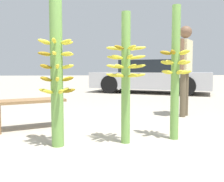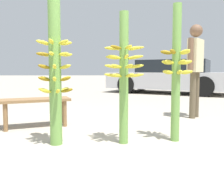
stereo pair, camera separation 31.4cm
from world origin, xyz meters
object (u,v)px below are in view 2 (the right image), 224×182
object	(u,v)px
banana_stalk_center	(124,74)
market_bench	(35,104)
banana_stalk_left	(55,70)
banana_stalk_right	(176,71)
parked_car	(170,77)
vendor_person	(195,62)

from	to	relation	value
banana_stalk_center	market_bench	bearing A→B (deg)	144.86
banana_stalk_left	banana_stalk_right	xyz separation A→B (m)	(1.42, 0.10, -0.01)
banana_stalk_left	parked_car	xyz separation A→B (m)	(3.06, 6.45, -0.25)
parked_car	market_bench	bearing A→B (deg)	176.32
vendor_person	banana_stalk_left	bearing A→B (deg)	165.89
banana_stalk_center	market_bench	distance (m)	1.62
banana_stalk_right	market_bench	xyz separation A→B (m)	(-1.90, 0.81, -0.50)
banana_stalk_right	banana_stalk_center	bearing A→B (deg)	-172.62
banana_stalk_left	vendor_person	world-z (taller)	banana_stalk_left
vendor_person	market_bench	xyz separation A→B (m)	(-2.68, -0.67, -0.66)
banana_stalk_left	market_bench	size ratio (longest dim) A/B	1.57
market_bench	banana_stalk_center	bearing A→B (deg)	-55.33
banana_stalk_right	market_bench	bearing A→B (deg)	156.93
banana_stalk_right	market_bench	world-z (taller)	banana_stalk_right
banana_stalk_left	parked_car	world-z (taller)	banana_stalk_left
market_bench	vendor_person	bearing A→B (deg)	-6.23
banana_stalk_center	banana_stalk_right	xyz separation A→B (m)	(0.63, 0.08, 0.04)
banana_stalk_left	banana_stalk_center	size ratio (longest dim) A/B	1.12
parked_car	banana_stalk_left	bearing A→B (deg)	-176.46
market_bench	parked_car	distance (m)	6.58
banana_stalk_left	vendor_person	xyz separation A→B (m)	(2.20, 1.58, 0.15)
banana_stalk_right	vendor_person	distance (m)	1.68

